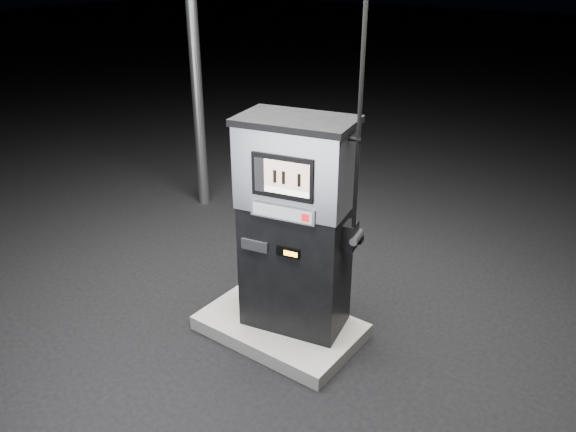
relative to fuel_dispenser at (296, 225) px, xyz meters
The scene contains 5 objects.
ground 1.25m from the fuel_dispenser, 143.47° to the right, with size 80.00×80.00×0.00m, color black.
pump_island 1.18m from the fuel_dispenser, 143.47° to the right, with size 1.60×1.00×0.15m, color slate.
fuel_dispenser is the anchor object (origin of this frame).
bollard_left 0.98m from the fuel_dispenser, behind, with size 0.10×0.10×0.77m, color gold.
bollard_right 0.81m from the fuel_dispenser, ahead, with size 0.11×0.11×0.82m, color gold.
Camera 1 is at (2.88, -3.80, 3.54)m, focal length 35.00 mm.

